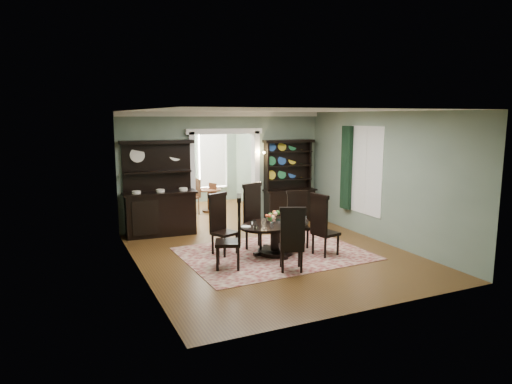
{
  "coord_description": "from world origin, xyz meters",
  "views": [
    {
      "loc": [
        -4.16,
        -8.21,
        2.89
      ],
      "look_at": [
        -0.17,
        0.6,
        1.28
      ],
      "focal_mm": 32.0,
      "sensor_mm": 36.0,
      "label": 1
    }
  ],
  "objects_px": {
    "sideboard": "(160,202)",
    "parlor_table": "(209,197)",
    "dining_table": "(275,233)",
    "welsh_dresser": "(289,192)"
  },
  "relations": [
    {
      "from": "sideboard",
      "to": "parlor_table",
      "type": "relative_size",
      "value": 3.09
    },
    {
      "from": "dining_table",
      "to": "parlor_table",
      "type": "relative_size",
      "value": 2.62
    },
    {
      "from": "dining_table",
      "to": "parlor_table",
      "type": "xyz_separation_m",
      "value": [
        0.11,
        4.72,
        -0.01
      ]
    },
    {
      "from": "sideboard",
      "to": "welsh_dresser",
      "type": "xyz_separation_m",
      "value": [
        3.6,
        0.03,
        0.01
      ]
    },
    {
      "from": "dining_table",
      "to": "sideboard",
      "type": "distance_m",
      "value": 3.22
    },
    {
      "from": "sideboard",
      "to": "welsh_dresser",
      "type": "relative_size",
      "value": 1.03
    },
    {
      "from": "dining_table",
      "to": "parlor_table",
      "type": "distance_m",
      "value": 4.72
    },
    {
      "from": "welsh_dresser",
      "to": "parlor_table",
      "type": "relative_size",
      "value": 3.0
    },
    {
      "from": "sideboard",
      "to": "welsh_dresser",
      "type": "height_order",
      "value": "sideboard"
    },
    {
      "from": "parlor_table",
      "to": "sideboard",
      "type": "bearing_deg",
      "value": -132.91
    }
  ]
}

